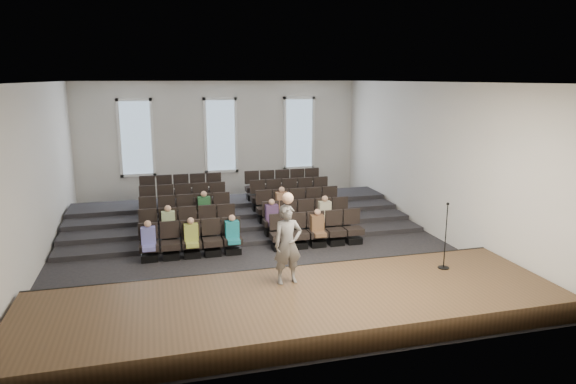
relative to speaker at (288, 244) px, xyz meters
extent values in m
plane|color=black|center=(0.02, 4.32, -1.42)|extent=(14.00, 14.00, 0.00)
cube|color=white|center=(0.02, 4.32, 3.59)|extent=(12.00, 14.00, 0.02)
cube|color=silver|center=(0.02, 11.34, 1.08)|extent=(12.00, 0.04, 5.00)
cube|color=silver|center=(0.02, -2.70, 1.08)|extent=(12.00, 0.04, 5.00)
cube|color=silver|center=(-6.00, 4.32, 1.08)|extent=(0.04, 14.00, 5.00)
cube|color=silver|center=(6.04, 4.32, 1.08)|extent=(0.04, 14.00, 5.00)
cube|color=#47321E|center=(0.02, -0.78, -1.17)|extent=(11.80, 3.60, 0.50)
cube|color=black|center=(0.02, 0.99, -1.17)|extent=(11.80, 0.06, 0.52)
cube|color=black|center=(0.02, 6.64, -1.34)|extent=(11.80, 4.80, 0.15)
cube|color=black|center=(0.02, 7.17, -1.27)|extent=(11.80, 3.75, 0.30)
cube|color=black|center=(0.02, 7.69, -1.19)|extent=(11.80, 2.70, 0.45)
cube|color=black|center=(0.02, 8.22, -1.12)|extent=(11.80, 1.65, 0.60)
cube|color=black|center=(-3.11, 3.72, -1.32)|extent=(0.47, 0.43, 0.20)
cube|color=black|center=(-3.11, 3.72, -1.01)|extent=(0.55, 0.50, 0.19)
cube|color=black|center=(-3.11, 3.93, -0.60)|extent=(0.55, 0.08, 0.50)
cube|color=black|center=(-2.51, 3.72, -1.32)|extent=(0.47, 0.43, 0.20)
cube|color=black|center=(-2.51, 3.72, -1.01)|extent=(0.55, 0.50, 0.19)
cube|color=black|center=(-2.51, 3.93, -0.60)|extent=(0.55, 0.08, 0.50)
cube|color=black|center=(-1.91, 3.72, -1.32)|extent=(0.47, 0.43, 0.20)
cube|color=black|center=(-1.91, 3.72, -1.01)|extent=(0.55, 0.50, 0.19)
cube|color=black|center=(-1.91, 3.93, -0.60)|extent=(0.55, 0.08, 0.50)
cube|color=black|center=(-1.31, 3.72, -1.32)|extent=(0.47, 0.43, 0.20)
cube|color=black|center=(-1.31, 3.72, -1.01)|extent=(0.55, 0.50, 0.19)
cube|color=black|center=(-1.31, 3.93, -0.60)|extent=(0.55, 0.08, 0.50)
cube|color=black|center=(-0.71, 3.72, -1.32)|extent=(0.47, 0.43, 0.20)
cube|color=black|center=(-0.71, 3.72, -1.01)|extent=(0.55, 0.50, 0.19)
cube|color=black|center=(-0.71, 3.93, -0.60)|extent=(0.55, 0.08, 0.50)
cube|color=black|center=(0.74, 3.72, -1.32)|extent=(0.47, 0.43, 0.20)
cube|color=black|center=(0.74, 3.72, -1.01)|extent=(0.55, 0.50, 0.19)
cube|color=black|center=(0.74, 3.93, -0.60)|extent=(0.55, 0.08, 0.50)
cube|color=black|center=(1.34, 3.72, -1.32)|extent=(0.47, 0.43, 0.20)
cube|color=black|center=(1.34, 3.72, -1.01)|extent=(0.55, 0.50, 0.19)
cube|color=black|center=(1.34, 3.93, -0.60)|extent=(0.55, 0.08, 0.50)
cube|color=black|center=(1.94, 3.72, -1.32)|extent=(0.47, 0.43, 0.20)
cube|color=black|center=(1.94, 3.72, -1.01)|extent=(0.55, 0.50, 0.19)
cube|color=black|center=(1.94, 3.93, -0.60)|extent=(0.55, 0.08, 0.50)
cube|color=black|center=(2.54, 3.72, -1.32)|extent=(0.47, 0.43, 0.20)
cube|color=black|center=(2.54, 3.72, -1.01)|extent=(0.55, 0.50, 0.19)
cube|color=black|center=(2.54, 3.93, -0.60)|extent=(0.55, 0.08, 0.50)
cube|color=black|center=(3.14, 3.72, -1.32)|extent=(0.47, 0.43, 0.20)
cube|color=black|center=(3.14, 3.72, -1.01)|extent=(0.55, 0.50, 0.19)
cube|color=black|center=(3.14, 3.93, -0.60)|extent=(0.55, 0.08, 0.50)
cube|color=black|center=(-3.11, 4.77, -1.17)|extent=(0.47, 0.43, 0.20)
cube|color=black|center=(-3.11, 4.77, -0.86)|extent=(0.55, 0.50, 0.19)
cube|color=black|center=(-3.11, 4.98, -0.45)|extent=(0.55, 0.08, 0.50)
cube|color=black|center=(-2.51, 4.77, -1.17)|extent=(0.47, 0.43, 0.20)
cube|color=black|center=(-2.51, 4.77, -0.86)|extent=(0.55, 0.50, 0.19)
cube|color=black|center=(-2.51, 4.98, -0.45)|extent=(0.55, 0.08, 0.50)
cube|color=black|center=(-1.91, 4.77, -1.17)|extent=(0.47, 0.43, 0.20)
cube|color=black|center=(-1.91, 4.77, -0.86)|extent=(0.55, 0.50, 0.19)
cube|color=black|center=(-1.91, 4.98, -0.45)|extent=(0.55, 0.08, 0.50)
cube|color=black|center=(-1.31, 4.77, -1.17)|extent=(0.47, 0.43, 0.20)
cube|color=black|center=(-1.31, 4.77, -0.86)|extent=(0.55, 0.50, 0.19)
cube|color=black|center=(-1.31, 4.98, -0.45)|extent=(0.55, 0.08, 0.50)
cube|color=black|center=(-0.71, 4.77, -1.17)|extent=(0.47, 0.43, 0.20)
cube|color=black|center=(-0.71, 4.77, -0.86)|extent=(0.55, 0.50, 0.19)
cube|color=black|center=(-0.71, 4.98, -0.45)|extent=(0.55, 0.08, 0.50)
cube|color=black|center=(0.74, 4.77, -1.17)|extent=(0.47, 0.43, 0.20)
cube|color=black|center=(0.74, 4.77, -0.86)|extent=(0.55, 0.50, 0.19)
cube|color=black|center=(0.74, 4.98, -0.45)|extent=(0.55, 0.08, 0.50)
cube|color=black|center=(1.34, 4.77, -1.17)|extent=(0.47, 0.43, 0.20)
cube|color=black|center=(1.34, 4.77, -0.86)|extent=(0.55, 0.50, 0.19)
cube|color=black|center=(1.34, 4.98, -0.45)|extent=(0.55, 0.08, 0.50)
cube|color=black|center=(1.94, 4.77, -1.17)|extent=(0.47, 0.43, 0.20)
cube|color=black|center=(1.94, 4.77, -0.86)|extent=(0.55, 0.50, 0.19)
cube|color=black|center=(1.94, 4.98, -0.45)|extent=(0.55, 0.08, 0.50)
cube|color=black|center=(2.54, 4.77, -1.17)|extent=(0.47, 0.43, 0.20)
cube|color=black|center=(2.54, 4.77, -0.86)|extent=(0.55, 0.50, 0.19)
cube|color=black|center=(2.54, 4.98, -0.45)|extent=(0.55, 0.08, 0.50)
cube|color=black|center=(3.14, 4.77, -1.17)|extent=(0.47, 0.43, 0.20)
cube|color=black|center=(3.14, 4.77, -0.86)|extent=(0.55, 0.50, 0.19)
cube|color=black|center=(3.14, 4.98, -0.45)|extent=(0.55, 0.08, 0.50)
cube|color=black|center=(-3.11, 5.82, -1.02)|extent=(0.47, 0.42, 0.20)
cube|color=black|center=(-3.11, 5.82, -0.71)|extent=(0.55, 0.50, 0.19)
cube|color=black|center=(-3.11, 6.03, -0.30)|extent=(0.55, 0.08, 0.50)
cube|color=black|center=(-2.51, 5.82, -1.02)|extent=(0.47, 0.42, 0.20)
cube|color=black|center=(-2.51, 5.82, -0.71)|extent=(0.55, 0.50, 0.19)
cube|color=black|center=(-2.51, 6.03, -0.30)|extent=(0.55, 0.08, 0.50)
cube|color=black|center=(-1.91, 5.82, -1.02)|extent=(0.47, 0.42, 0.20)
cube|color=black|center=(-1.91, 5.82, -0.71)|extent=(0.55, 0.50, 0.19)
cube|color=black|center=(-1.91, 6.03, -0.30)|extent=(0.55, 0.08, 0.50)
cube|color=black|center=(-1.31, 5.82, -1.02)|extent=(0.47, 0.42, 0.20)
cube|color=black|center=(-1.31, 5.82, -0.71)|extent=(0.55, 0.50, 0.19)
cube|color=black|center=(-1.31, 6.03, -0.30)|extent=(0.55, 0.08, 0.50)
cube|color=black|center=(-0.71, 5.82, -1.02)|extent=(0.47, 0.42, 0.20)
cube|color=black|center=(-0.71, 5.82, -0.71)|extent=(0.55, 0.50, 0.19)
cube|color=black|center=(-0.71, 6.03, -0.30)|extent=(0.55, 0.08, 0.50)
cube|color=black|center=(0.74, 5.82, -1.02)|extent=(0.47, 0.42, 0.20)
cube|color=black|center=(0.74, 5.82, -0.71)|extent=(0.55, 0.50, 0.19)
cube|color=black|center=(0.74, 6.03, -0.30)|extent=(0.55, 0.08, 0.50)
cube|color=black|center=(1.34, 5.82, -1.02)|extent=(0.47, 0.42, 0.20)
cube|color=black|center=(1.34, 5.82, -0.71)|extent=(0.55, 0.50, 0.19)
cube|color=black|center=(1.34, 6.03, -0.30)|extent=(0.55, 0.08, 0.50)
cube|color=black|center=(1.94, 5.82, -1.02)|extent=(0.47, 0.42, 0.20)
cube|color=black|center=(1.94, 5.82, -0.71)|extent=(0.55, 0.50, 0.19)
cube|color=black|center=(1.94, 6.03, -0.30)|extent=(0.55, 0.08, 0.50)
cube|color=black|center=(2.54, 5.82, -1.02)|extent=(0.47, 0.42, 0.20)
cube|color=black|center=(2.54, 5.82, -0.71)|extent=(0.55, 0.50, 0.19)
cube|color=black|center=(2.54, 6.03, -0.30)|extent=(0.55, 0.08, 0.50)
cube|color=black|center=(3.14, 5.82, -1.02)|extent=(0.47, 0.42, 0.20)
cube|color=black|center=(3.14, 5.82, -0.71)|extent=(0.55, 0.50, 0.19)
cube|color=black|center=(3.14, 6.03, -0.30)|extent=(0.55, 0.08, 0.50)
cube|color=black|center=(-3.11, 6.87, -0.87)|extent=(0.47, 0.42, 0.20)
cube|color=black|center=(-3.11, 6.87, -0.56)|extent=(0.55, 0.50, 0.19)
cube|color=black|center=(-3.11, 7.08, -0.15)|extent=(0.55, 0.08, 0.50)
cube|color=black|center=(-2.51, 6.87, -0.87)|extent=(0.47, 0.42, 0.20)
cube|color=black|center=(-2.51, 6.87, -0.56)|extent=(0.55, 0.50, 0.19)
cube|color=black|center=(-2.51, 7.08, -0.15)|extent=(0.55, 0.08, 0.50)
cube|color=black|center=(-1.91, 6.87, -0.87)|extent=(0.47, 0.42, 0.20)
cube|color=black|center=(-1.91, 6.87, -0.56)|extent=(0.55, 0.50, 0.19)
cube|color=black|center=(-1.91, 7.08, -0.15)|extent=(0.55, 0.08, 0.50)
cube|color=black|center=(-1.31, 6.87, -0.87)|extent=(0.47, 0.42, 0.20)
cube|color=black|center=(-1.31, 6.87, -0.56)|extent=(0.55, 0.50, 0.19)
cube|color=black|center=(-1.31, 7.08, -0.15)|extent=(0.55, 0.08, 0.50)
cube|color=black|center=(-0.71, 6.87, -0.87)|extent=(0.47, 0.42, 0.20)
cube|color=black|center=(-0.71, 6.87, -0.56)|extent=(0.55, 0.50, 0.19)
cube|color=black|center=(-0.71, 7.08, -0.15)|extent=(0.55, 0.08, 0.50)
cube|color=black|center=(0.74, 6.87, -0.87)|extent=(0.47, 0.42, 0.20)
cube|color=black|center=(0.74, 6.87, -0.56)|extent=(0.55, 0.50, 0.19)
cube|color=black|center=(0.74, 7.08, -0.15)|extent=(0.55, 0.08, 0.50)
cube|color=black|center=(1.34, 6.87, -0.87)|extent=(0.47, 0.42, 0.20)
cube|color=black|center=(1.34, 6.87, -0.56)|extent=(0.55, 0.50, 0.19)
cube|color=black|center=(1.34, 7.08, -0.15)|extent=(0.55, 0.08, 0.50)
cube|color=black|center=(1.94, 6.87, -0.87)|extent=(0.47, 0.42, 0.20)
cube|color=black|center=(1.94, 6.87, -0.56)|extent=(0.55, 0.50, 0.19)
cube|color=black|center=(1.94, 7.08, -0.15)|extent=(0.55, 0.08, 0.50)
cube|color=black|center=(2.54, 6.87, -0.87)|extent=(0.47, 0.42, 0.20)
cube|color=black|center=(2.54, 6.87, -0.56)|extent=(0.55, 0.50, 0.19)
cube|color=black|center=(2.54, 7.08, -0.15)|extent=(0.55, 0.08, 0.50)
cube|color=black|center=(3.14, 6.87, -0.87)|extent=(0.47, 0.42, 0.20)
cube|color=black|center=(3.14, 6.87, -0.56)|extent=(0.55, 0.50, 0.19)
cube|color=black|center=(3.14, 7.08, -0.15)|extent=(0.55, 0.08, 0.50)
cube|color=black|center=(-3.11, 7.92, -0.72)|extent=(0.47, 0.42, 0.20)
cube|color=black|center=(-3.11, 7.92, -0.41)|extent=(0.55, 0.50, 0.19)
cube|color=black|center=(-3.11, 8.13, 0.00)|extent=(0.55, 0.08, 0.50)
cube|color=black|center=(-2.51, 7.92, -0.72)|extent=(0.47, 0.42, 0.20)
cube|color=black|center=(-2.51, 7.92, -0.41)|extent=(0.55, 0.50, 0.19)
cube|color=black|center=(-2.51, 8.13, 0.00)|extent=(0.55, 0.08, 0.50)
cube|color=black|center=(-1.91, 7.92, -0.72)|extent=(0.47, 0.42, 0.20)
cube|color=black|center=(-1.91, 7.92, -0.41)|extent=(0.55, 0.50, 0.19)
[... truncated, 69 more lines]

